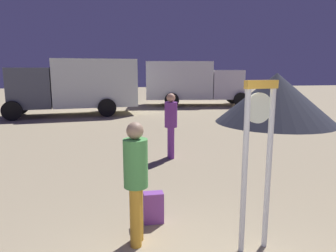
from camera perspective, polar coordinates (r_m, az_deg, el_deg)
name	(u,v)px	position (r m, az deg, el deg)	size (l,w,h in m)	color
standing_clock	(258,150)	(3.99, 16.17, -4.29)	(0.44, 0.15, 2.18)	silver
person_near_clock	(136,177)	(4.09, -5.94, -9.42)	(0.32, 0.32, 1.65)	gold
backpack	(153,208)	(4.87, -2.70, -14.79)	(0.30, 0.21, 0.48)	purple
person_distant	(171,122)	(8.05, 0.53, 0.70)	(0.33, 0.33, 1.71)	purple
box_truck_near	(78,85)	(16.60, -16.32, 7.33)	(6.54, 2.99, 2.83)	white
box_truck_far	(191,82)	(20.39, 4.32, 8.14)	(6.63, 3.18, 2.82)	white
dome_tent	(276,98)	(14.33, 19.25, 4.89)	(5.18, 5.18, 2.18)	#252732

